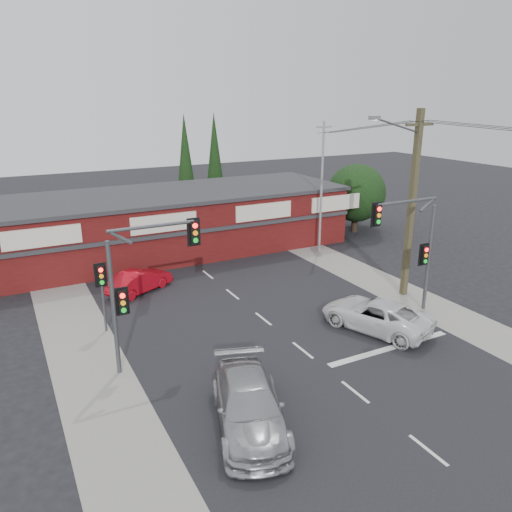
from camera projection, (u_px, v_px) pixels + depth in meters
name	position (u px, v px, depth m)	size (l,w,h in m)	color
ground	(304.00, 352.00, 21.63)	(120.00, 120.00, 0.00)	black
road_strip	(252.00, 310.00, 25.84)	(14.00, 70.00, 0.01)	black
verge_left	(81.00, 346.00, 22.10)	(3.00, 70.00, 0.02)	gray
verge_right	(379.00, 283.00, 29.59)	(3.00, 70.00, 0.02)	gray
stop_line	(390.00, 348.00, 21.90)	(6.50, 0.35, 0.01)	silver
white_suv	(376.00, 315.00, 23.53)	(2.43, 5.26, 1.46)	silver
silver_suv	(249.00, 405.00, 16.56)	(2.19, 5.39, 1.57)	#9C9EA1
red_sedan	(140.00, 281.00, 28.07)	(1.37, 3.94, 1.30)	#AD0A16
lane_dashes	(263.00, 319.00, 24.78)	(0.12, 45.08, 0.01)	silver
shop_building	(161.00, 222.00, 34.86)	(27.30, 8.40, 4.22)	#480E0E
tree_cluster	(355.00, 196.00, 40.24)	(5.90, 5.10, 5.50)	#2D2116
conifer_near	(185.00, 160.00, 41.73)	(1.80, 1.80, 9.25)	#2D2116
conifer_far	(215.00, 155.00, 44.96)	(1.80, 1.80, 9.25)	#2D2116
traffic_mast_left	(139.00, 276.00, 19.28)	(3.77, 0.27, 5.97)	#47494C
traffic_mast_right	(414.00, 239.00, 24.29)	(3.96, 0.27, 5.97)	#47494C
pedestal_signal	(102.00, 283.00, 22.78)	(0.55, 0.27, 3.38)	#47494C
utility_pole	(411.00, 199.00, 26.18)	(4.38, 0.59, 10.00)	#4A4429
steel_pole	(322.00, 185.00, 34.27)	(1.20, 0.16, 9.00)	gray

